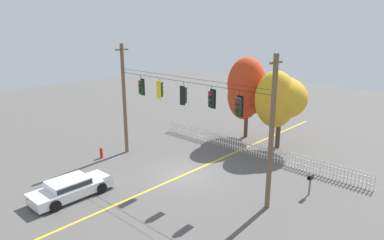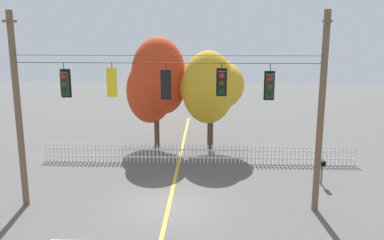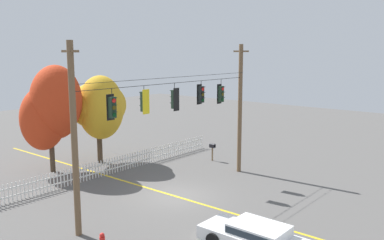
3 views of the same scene
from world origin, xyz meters
name	(u,v)px [view 3 (image 3 of 3)]	position (x,y,z in m)	size (l,w,h in m)	color
ground	(176,196)	(0.00, 0.00, 0.00)	(80.00, 80.00, 0.00)	#565451
lane_centerline_stripe	(176,196)	(0.00, 0.00, 0.00)	(0.16, 36.00, 0.01)	gold
signal_support_span	(175,120)	(0.00, 0.00, 4.25)	(12.84, 1.10, 8.33)	brown
traffic_signal_northbound_primary	(112,107)	(-4.22, 0.01, 5.38)	(0.43, 0.38, 1.46)	black
traffic_signal_northbound_secondary	(144,101)	(-2.23, -0.01, 5.46)	(0.43, 0.38, 1.38)	black
traffic_signal_eastbound_side	(175,99)	(-0.03, -0.01, 5.38)	(0.43, 0.38, 1.47)	black
traffic_signal_westbound_side	(201,94)	(2.23, 0.01, 5.46)	(0.43, 0.38, 1.36)	black
traffic_signal_southbound_primary	(221,94)	(4.16, 0.01, 5.33)	(0.43, 0.38, 1.51)	black
white_picket_fence	(119,164)	(1.13, 6.06, 0.53)	(17.74, 0.06, 1.06)	white
autumn_maple_near_fence	(52,110)	(-1.59, 9.25, 4.16)	(3.82, 3.40, 7.04)	#473828
autumn_maple_mid	(99,106)	(1.76, 8.73, 4.07)	(4.10, 3.95, 6.26)	#473828
parked_car	(257,237)	(-2.64, -6.72, 0.61)	(1.96, 4.64, 1.15)	white
roadside_mailbox	(212,147)	(7.31, 2.98, 1.05)	(0.25, 0.44, 1.29)	brown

